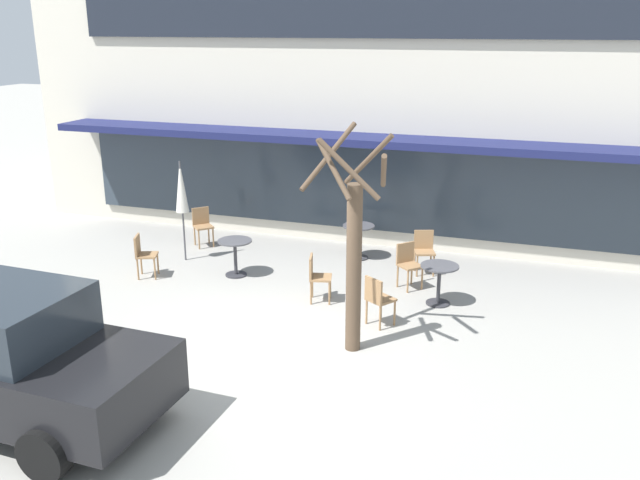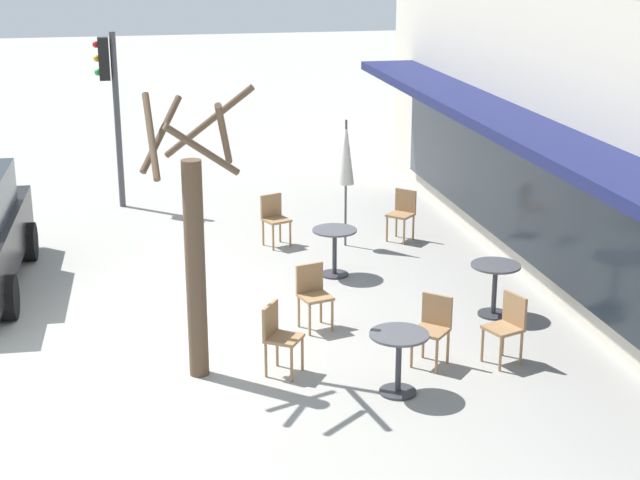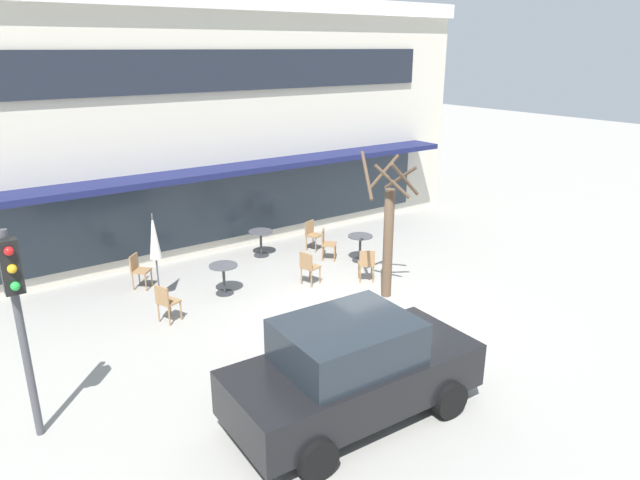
% 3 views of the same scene
% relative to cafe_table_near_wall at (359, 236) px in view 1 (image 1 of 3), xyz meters
% --- Properties ---
extents(ground_plane, '(80.00, 80.00, 0.00)m').
position_rel_cafe_table_near_wall_xyz_m(ground_plane, '(-0.28, -4.97, -0.52)').
color(ground_plane, '#9E9B93').
extents(building_facade, '(17.31, 9.10, 7.23)m').
position_rel_cafe_table_near_wall_xyz_m(building_facade, '(-0.28, 5.00, 3.10)').
color(building_facade, beige).
rests_on(building_facade, ground).
extents(cafe_table_near_wall, '(0.70, 0.70, 0.76)m').
position_rel_cafe_table_near_wall_xyz_m(cafe_table_near_wall, '(0.00, 0.00, 0.00)').
color(cafe_table_near_wall, '#333338').
rests_on(cafe_table_near_wall, ground).
extents(cafe_table_streetside, '(0.70, 0.70, 0.76)m').
position_rel_cafe_table_near_wall_xyz_m(cafe_table_streetside, '(-2.10, -1.84, 0.00)').
color(cafe_table_streetside, '#333338').
rests_on(cafe_table_streetside, ground).
extents(cafe_table_by_tree, '(0.70, 0.70, 0.76)m').
position_rel_cafe_table_near_wall_xyz_m(cafe_table_by_tree, '(2.09, -2.00, 0.00)').
color(cafe_table_by_tree, '#333338').
rests_on(cafe_table_by_tree, ground).
extents(patio_umbrella_green_folded, '(0.28, 0.28, 2.20)m').
position_rel_cafe_table_near_wall_xyz_m(patio_umbrella_green_folded, '(-3.57, -1.33, 1.11)').
color(patio_umbrella_green_folded, '#4C4C51').
rests_on(patio_umbrella_green_folded, ground).
extents(cafe_chair_0, '(0.49, 0.49, 0.89)m').
position_rel_cafe_table_near_wall_xyz_m(cafe_chair_0, '(-0.08, -2.59, 0.01)').
color(cafe_chair_0, '#9E754C').
rests_on(cafe_chair_0, ground).
extents(cafe_chair_1, '(0.57, 0.57, 0.89)m').
position_rel_cafe_table_near_wall_xyz_m(cafe_chair_1, '(1.38, -1.35, 0.01)').
color(cafe_chair_1, '#9E754C').
rests_on(cafe_chair_1, ground).
extents(cafe_chair_2, '(0.55, 0.55, 0.89)m').
position_rel_cafe_table_near_wall_xyz_m(cafe_chair_2, '(1.26, -3.29, 0.01)').
color(cafe_chair_2, '#9E754C').
rests_on(cafe_chair_2, ground).
extents(cafe_chair_3, '(0.57, 0.57, 0.89)m').
position_rel_cafe_table_near_wall_xyz_m(cafe_chair_3, '(-3.69, -0.27, 0.01)').
color(cafe_chair_3, '#9E754C').
rests_on(cafe_chair_3, ground).
extents(cafe_chair_4, '(0.52, 0.52, 0.89)m').
position_rel_cafe_table_near_wall_xyz_m(cafe_chair_4, '(-3.83, -2.53, 0.01)').
color(cafe_chair_4, '#9E754C').
rests_on(cafe_chair_4, ground).
extents(cafe_chair_5, '(0.51, 0.51, 0.89)m').
position_rel_cafe_table_near_wall_xyz_m(cafe_chair_5, '(1.53, -0.43, 0.01)').
color(cafe_chair_5, '#9E754C').
rests_on(cafe_chair_5, ground).
extents(parked_sedan, '(4.26, 2.13, 1.76)m').
position_rel_cafe_table_near_wall_xyz_m(parked_sedan, '(-2.61, -7.56, 0.36)').
color(parked_sedan, black).
rests_on(parked_sedan, ground).
extents(street_tree, '(1.35, 1.41, 3.51)m').
position_rel_cafe_table_near_wall_xyz_m(street_tree, '(1.08, -4.25, 1.15)').
color(street_tree, brown).
rests_on(street_tree, ground).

